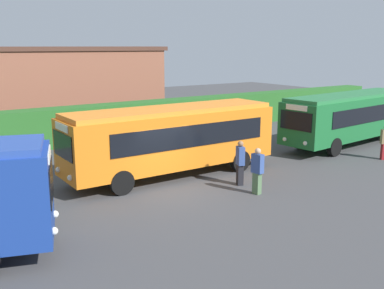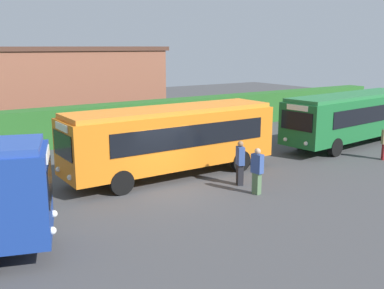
{
  "view_description": "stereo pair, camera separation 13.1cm",
  "coord_description": "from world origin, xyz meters",
  "px_view_note": "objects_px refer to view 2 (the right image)",
  "views": [
    {
      "loc": [
        -9.07,
        -15.31,
        5.75
      ],
      "look_at": [
        1.5,
        0.32,
        1.63
      ],
      "focal_mm": 42.24,
      "sensor_mm": 36.0,
      "label": 1
    },
    {
      "loc": [
        -8.97,
        -15.39,
        5.75
      ],
      "look_at": [
        1.5,
        0.32,
        1.63
      ],
      "focal_mm": 42.24,
      "sensor_mm": 36.0,
      "label": 2
    }
  ],
  "objects_px": {
    "bus_green": "(352,116)",
    "person_center": "(257,170)",
    "person_right": "(240,162)",
    "traffic_cone": "(15,177)",
    "bus_orange": "(172,137)"
  },
  "relations": [
    {
      "from": "bus_orange",
      "to": "person_center",
      "type": "distance_m",
      "value": 4.41
    },
    {
      "from": "person_center",
      "to": "bus_green",
      "type": "bearing_deg",
      "value": -168.3
    },
    {
      "from": "bus_green",
      "to": "person_center",
      "type": "height_order",
      "value": "bus_green"
    },
    {
      "from": "person_right",
      "to": "traffic_cone",
      "type": "distance_m",
      "value": 9.56
    },
    {
      "from": "person_center",
      "to": "person_right",
      "type": "bearing_deg",
      "value": -106.84
    },
    {
      "from": "person_center",
      "to": "bus_orange",
      "type": "bearing_deg",
      "value": -78.32
    },
    {
      "from": "person_center",
      "to": "traffic_cone",
      "type": "relative_size",
      "value": 3.11
    },
    {
      "from": "person_center",
      "to": "traffic_cone",
      "type": "xyz_separation_m",
      "value": [
        -7.63,
        6.71,
        -0.69
      ]
    },
    {
      "from": "bus_green",
      "to": "person_right",
      "type": "bearing_deg",
      "value": 8.12
    },
    {
      "from": "bus_orange",
      "to": "person_right",
      "type": "height_order",
      "value": "bus_orange"
    },
    {
      "from": "bus_orange",
      "to": "person_center",
      "type": "xyz_separation_m",
      "value": [
        1.45,
        -4.08,
        -0.81
      ]
    },
    {
      "from": "bus_green",
      "to": "person_center",
      "type": "distance_m",
      "value": 11.39
    },
    {
      "from": "person_center",
      "to": "person_right",
      "type": "relative_size",
      "value": 0.98
    },
    {
      "from": "bus_green",
      "to": "person_right",
      "type": "xyz_separation_m",
      "value": [
        -10.51,
        -2.51,
        -0.75
      ]
    },
    {
      "from": "person_right",
      "to": "traffic_cone",
      "type": "bearing_deg",
      "value": 165.32
    }
  ]
}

